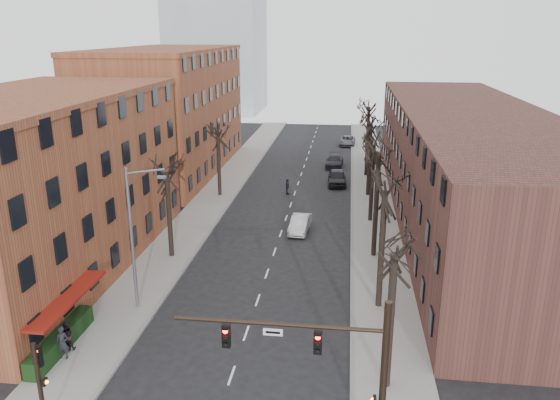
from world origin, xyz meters
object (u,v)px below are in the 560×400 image
(silver_sedan, at_px, (300,224))
(parked_car_mid, at_px, (334,161))
(bicycle, at_px, (60,340))
(pedestrian_a, at_px, (62,343))
(parked_car_near, at_px, (337,177))

(silver_sedan, height_order, parked_car_mid, parked_car_mid)
(parked_car_mid, height_order, bicycle, parked_car_mid)
(pedestrian_a, bearing_deg, parked_car_near, 67.81)
(pedestrian_a, bearing_deg, bicycle, 124.53)
(silver_sedan, distance_m, pedestrian_a, 23.03)
(parked_car_mid, height_order, pedestrian_a, pedestrian_a)
(parked_car_near, distance_m, parked_car_mid, 8.36)
(silver_sedan, bearing_deg, parked_car_mid, 89.06)
(pedestrian_a, distance_m, bicycle, 1.22)
(parked_car_near, distance_m, pedestrian_a, 38.14)
(pedestrian_a, xyz_separation_m, bicycle, (-0.67, 0.91, -0.43))
(silver_sedan, relative_size, pedestrian_a, 2.30)
(parked_car_near, bearing_deg, parked_car_mid, 90.86)
(parked_car_near, height_order, parked_car_mid, parked_car_near)
(silver_sedan, height_order, pedestrian_a, pedestrian_a)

